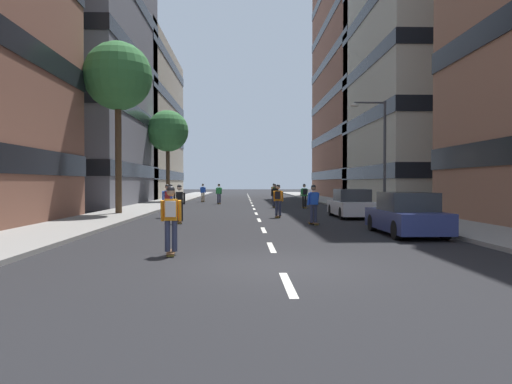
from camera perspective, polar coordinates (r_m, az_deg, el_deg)
The scene contains 23 objects.
ground_plane at distance 41.60m, azimuth -0.49°, elevation -1.44°, with size 185.18×185.18×0.00m, color black.
sidewalk_left at distance 45.98m, azimuth -10.40°, elevation -1.13°, with size 3.30×84.88×0.14m, color gray.
sidewalk_right at distance 46.27m, azimuth 9.17°, elevation -1.11°, with size 3.30×84.88×0.14m, color gray.
lane_markings at distance 43.74m, azimuth -0.55°, elevation -1.31°, with size 0.16×72.20×0.01m.
building_left_mid at distance 45.20m, azimuth -23.46°, elevation 17.05°, with size 14.92×18.02×28.49m.
building_left_far at distance 61.23m, azimuth -17.00°, elevation 7.97°, with size 14.92×23.50×18.26m.
building_right_far at distance 63.53m, azimuth 15.27°, elevation 16.49°, with size 14.92×23.83×37.30m.
parked_car_near at distance 26.01m, azimuth 11.30°, elevation -1.47°, with size 1.82×4.40×1.52m.
parked_car_mid at distance 17.79m, azimuth 17.48°, elevation -2.68°, with size 1.82×4.40×1.52m.
street_tree_near at distance 45.93m, azimuth -10.48°, elevation 7.11°, with size 3.88×3.88×8.52m.
street_tree_mid at distance 28.72m, azimuth -16.15°, elevation 13.03°, with size 3.83×3.83×9.65m.
streetlamp_right at distance 28.98m, azimuth 14.41°, elevation 5.59°, with size 2.13×0.30×6.50m.
skater_0 at distance 41.81m, azimuth -4.44°, elevation -0.08°, with size 0.57×0.92×1.78m.
skater_1 at distance 22.09m, azimuth -9.12°, elevation -1.17°, with size 0.56×0.92×1.78m.
skater_2 at distance 12.46m, azimuth -10.11°, elevation -2.80°, with size 0.55×0.92×1.78m.
skater_3 at distance 50.88m, azimuth 2.13°, elevation 0.17°, with size 0.53×0.90×1.78m.
skater_4 at distance 25.41m, azimuth 2.65°, elevation -0.79°, with size 0.57×0.92×1.78m.
skater_5 at distance 35.38m, azimuth 2.26°, elevation -0.30°, with size 0.56×0.92×1.78m.
skater_6 at distance 21.27m, azimuth 6.88°, elevation -1.25°, with size 0.57×0.92×1.78m.
skater_7 at distance 25.80m, azimuth -10.55°, elevation -0.78°, with size 0.56×0.92×1.78m.
skater_8 at distance 30.05m, azimuth -10.15°, elevation -0.51°, with size 0.56×0.92×1.78m.
skater_9 at distance 46.44m, azimuth -6.35°, elevation 0.03°, with size 0.56×0.92×1.78m.
skater_10 at distance 35.01m, azimuth 5.79°, elevation -0.27°, with size 0.55×0.92×1.78m.
Camera 1 is at (-0.83, -10.69, 1.87)m, focal length 33.54 mm.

